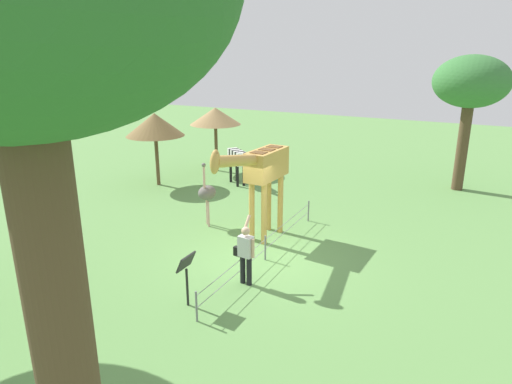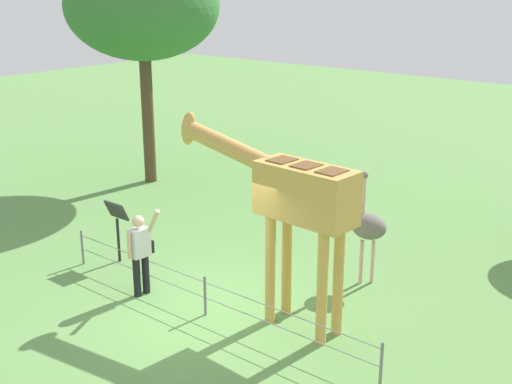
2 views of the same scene
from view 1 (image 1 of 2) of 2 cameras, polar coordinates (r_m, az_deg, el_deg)
The scene contains 11 objects.
ground_plane at distance 13.34m, azimuth 0.80°, elevation -8.41°, with size 60.00×60.00×0.00m, color #60934C.
giraffe at distance 13.89m, azimuth 0.72°, elevation 2.69°, with size 3.82×0.79×3.41m.
visitor at distance 11.66m, azimuth -1.32°, elevation -7.49°, with size 0.60×0.59×1.76m.
zebra at distance 20.24m, azimuth -2.32°, elevation 4.15°, with size 1.35×1.61×1.66m.
ostrich at distance 15.47m, azimuth -6.17°, elevation -0.11°, with size 0.70×0.56×2.25m.
shade_hut_near at distance 20.33m, azimuth -12.58°, elevation 8.23°, with size 2.53×2.53×3.20m.
shade_hut_far at distance 22.42m, azimuth -5.12°, elevation 9.43°, with size 2.48×2.48×3.14m.
tree_northeast at distance 3.54m, azimuth -28.07°, elevation 19.05°, with size 3.03×3.03×7.33m.
tree_west at distance 20.88m, azimuth 25.38°, elevation 12.13°, with size 3.04×3.04×5.64m.
info_sign at distance 10.81m, azimuth -8.73°, elevation -9.53°, with size 0.56×0.21×1.32m.
wire_fence at distance 13.13m, azimuth 1.17°, elevation -6.90°, with size 7.05×0.05×0.75m.
Camera 1 is at (10.78, 5.28, 5.82)m, focal length 31.88 mm.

